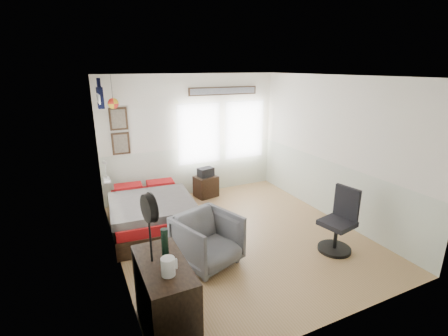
{
  "coord_description": "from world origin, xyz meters",
  "views": [
    {
      "loc": [
        -2.41,
        -4.46,
        2.84
      ],
      "look_at": [
        -0.1,
        0.4,
        1.15
      ],
      "focal_mm": 26.0,
      "sensor_mm": 36.0,
      "label": 1
    }
  ],
  "objects_px": {
    "nightstand": "(206,186)",
    "task_chair": "(339,226)",
    "dresser": "(165,300)",
    "armchair": "(207,240)",
    "bed": "(151,213)"
  },
  "relations": [
    {
      "from": "dresser",
      "to": "task_chair",
      "type": "relative_size",
      "value": 0.96
    },
    {
      "from": "dresser",
      "to": "nightstand",
      "type": "xyz_separation_m",
      "value": [
        1.92,
        3.52,
        -0.21
      ]
    },
    {
      "from": "dresser",
      "to": "task_chair",
      "type": "height_order",
      "value": "task_chair"
    },
    {
      "from": "bed",
      "to": "task_chair",
      "type": "distance_m",
      "value": 3.24
    },
    {
      "from": "task_chair",
      "to": "nightstand",
      "type": "bearing_deg",
      "value": 97.69
    },
    {
      "from": "nightstand",
      "to": "task_chair",
      "type": "relative_size",
      "value": 0.45
    },
    {
      "from": "bed",
      "to": "dresser",
      "type": "xyz_separation_m",
      "value": [
        -0.44,
        -2.54,
        0.15
      ]
    },
    {
      "from": "nightstand",
      "to": "task_chair",
      "type": "height_order",
      "value": "task_chair"
    },
    {
      "from": "bed",
      "to": "dresser",
      "type": "distance_m",
      "value": 2.58
    },
    {
      "from": "dresser",
      "to": "armchair",
      "type": "relative_size",
      "value": 1.18
    },
    {
      "from": "dresser",
      "to": "armchair",
      "type": "height_order",
      "value": "dresser"
    },
    {
      "from": "nightstand",
      "to": "armchair",
      "type": "bearing_deg",
      "value": -122.19
    },
    {
      "from": "dresser",
      "to": "nightstand",
      "type": "distance_m",
      "value": 4.02
    },
    {
      "from": "bed",
      "to": "nightstand",
      "type": "distance_m",
      "value": 1.78
    },
    {
      "from": "bed",
      "to": "armchair",
      "type": "height_order",
      "value": "armchair"
    }
  ]
}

